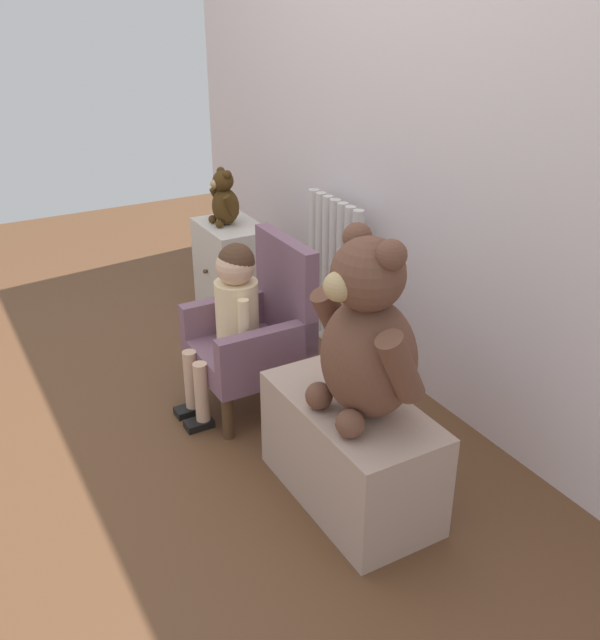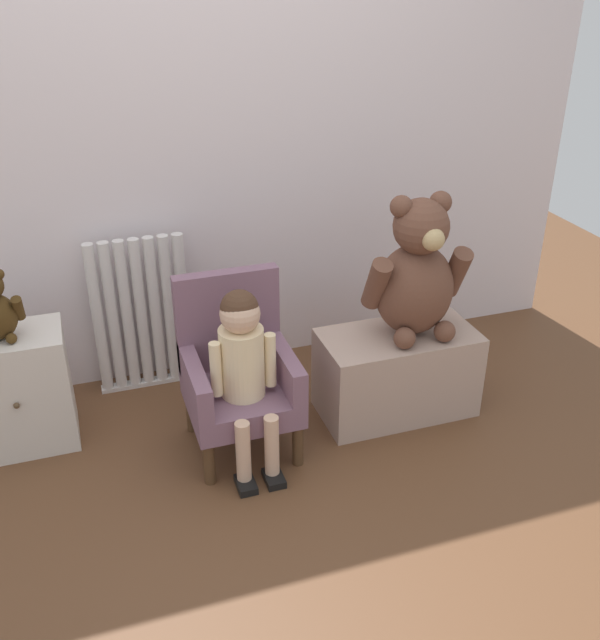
% 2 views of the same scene
% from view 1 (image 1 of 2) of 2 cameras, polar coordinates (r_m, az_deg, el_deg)
% --- Properties ---
extents(ground_plane, '(6.00, 6.00, 0.00)m').
position_cam_1_polar(ground_plane, '(2.93, -11.38, -8.22)').
color(ground_plane, brown).
extents(back_wall, '(3.80, 0.05, 2.40)m').
position_cam_1_polar(back_wall, '(2.98, 7.95, 17.56)').
color(back_wall, silver).
rests_on(back_wall, ground_plane).
extents(radiator, '(0.43, 0.05, 0.72)m').
position_cam_1_polar(radiator, '(3.34, 2.71, 3.64)').
color(radiator, silver).
rests_on(radiator, ground_plane).
extents(small_dresser, '(0.40, 0.30, 0.50)m').
position_cam_1_polar(small_dresser, '(3.69, -5.40, 3.97)').
color(small_dresser, beige).
rests_on(small_dresser, ground_plane).
extents(child_armchair, '(0.41, 0.42, 0.70)m').
position_cam_1_polar(child_armchair, '(2.87, -3.31, -0.95)').
color(child_armchair, '#785568').
rests_on(child_armchair, ground_plane).
extents(child_figure, '(0.25, 0.35, 0.72)m').
position_cam_1_polar(child_figure, '(2.77, -5.51, 1.09)').
color(child_figure, beige).
rests_on(child_figure, ground_plane).
extents(low_bench, '(0.66, 0.34, 0.37)m').
position_cam_1_polar(low_bench, '(2.42, 4.04, -10.40)').
color(low_bench, tan).
rests_on(low_bench, ground_plane).
extents(large_teddy_bear, '(0.44, 0.31, 0.60)m').
position_cam_1_polar(large_teddy_bear, '(2.15, 5.39, -1.43)').
color(large_teddy_bear, brown).
rests_on(large_teddy_bear, low_bench).
extents(small_teddy_bear, '(0.20, 0.14, 0.28)m').
position_cam_1_polar(small_teddy_bear, '(3.58, -6.06, 9.52)').
color(small_teddy_bear, '#402B11').
rests_on(small_teddy_bear, small_dresser).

